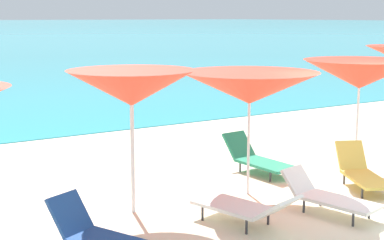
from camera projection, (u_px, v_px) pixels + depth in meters
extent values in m
cube|color=beige|center=(114.00, 120.00, 17.54)|extent=(50.00, 100.00, 0.30)
cylinder|color=silver|center=(132.00, 147.00, 8.63)|extent=(0.06, 0.06, 2.03)
cone|color=red|center=(131.00, 88.00, 8.47)|extent=(1.99, 1.99, 0.53)
sphere|color=silver|center=(131.00, 77.00, 8.44)|extent=(0.07, 0.07, 0.07)
cylinder|color=silver|center=(249.00, 138.00, 9.54)|extent=(0.04, 0.04, 1.91)
cone|color=red|center=(250.00, 88.00, 9.40)|extent=(2.38, 2.38, 0.52)
sphere|color=silver|center=(250.00, 78.00, 9.37)|extent=(0.07, 0.07, 0.07)
cylinder|color=silver|center=(357.00, 118.00, 11.19)|extent=(0.04, 0.04, 1.97)
cone|color=red|center=(360.00, 74.00, 11.04)|extent=(2.37, 2.37, 0.54)
sphere|color=silver|center=(360.00, 65.00, 11.01)|extent=(0.07, 0.07, 0.07)
cube|color=#1E478C|center=(70.00, 214.00, 7.29)|extent=(0.61, 0.53, 0.49)
cube|color=#268C66|center=(266.00, 164.00, 10.82)|extent=(0.66, 1.22, 0.05)
cube|color=#268C66|center=(239.00, 145.00, 11.40)|extent=(0.57, 0.45, 0.48)
cylinder|color=#333338|center=(270.00, 177.00, 10.40)|extent=(0.04, 0.04, 0.18)
cylinder|color=#333338|center=(290.00, 172.00, 10.69)|extent=(0.04, 0.04, 0.18)
cylinder|color=#333338|center=(240.00, 167.00, 11.06)|extent=(0.04, 0.04, 0.18)
cylinder|color=#333338|center=(259.00, 163.00, 11.34)|extent=(0.04, 0.04, 0.18)
cube|color=white|center=(339.00, 202.00, 8.59)|extent=(0.79, 1.27, 0.05)
cube|color=white|center=(298.00, 180.00, 9.07)|extent=(0.57, 0.43, 0.39)
cylinder|color=#333338|center=(353.00, 220.00, 8.19)|extent=(0.04, 0.04, 0.20)
cylinder|color=#333338|center=(369.00, 212.00, 8.51)|extent=(0.04, 0.04, 0.20)
cylinder|color=#333338|center=(304.00, 206.00, 8.77)|extent=(0.04, 0.04, 0.20)
cylinder|color=#333338|center=(321.00, 200.00, 9.09)|extent=(0.04, 0.04, 0.20)
cube|color=#D8BF4C|center=(367.00, 179.00, 9.82)|extent=(0.98, 1.27, 0.05)
cube|color=#D8BF4C|center=(351.00, 155.00, 10.50)|extent=(0.61, 0.55, 0.50)
cylinder|color=#333338|center=(362.00, 193.00, 9.46)|extent=(0.04, 0.04, 0.18)
cylinder|color=#333338|center=(344.00, 179.00, 10.25)|extent=(0.04, 0.04, 0.18)
cylinder|color=#333338|center=(368.00, 178.00, 10.30)|extent=(0.04, 0.04, 0.18)
cube|color=white|center=(233.00, 206.00, 8.35)|extent=(0.88, 1.26, 0.05)
cube|color=white|center=(278.00, 208.00, 7.80)|extent=(0.66, 0.58, 0.34)
cylinder|color=#333338|center=(225.00, 205.00, 8.80)|extent=(0.04, 0.04, 0.21)
cylinder|color=#333338|center=(202.00, 213.00, 8.43)|extent=(0.04, 0.04, 0.21)
cylinder|color=#333338|center=(268.00, 217.00, 8.26)|extent=(0.04, 0.04, 0.21)
cylinder|color=#333338|center=(246.00, 227.00, 7.90)|extent=(0.04, 0.04, 0.21)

